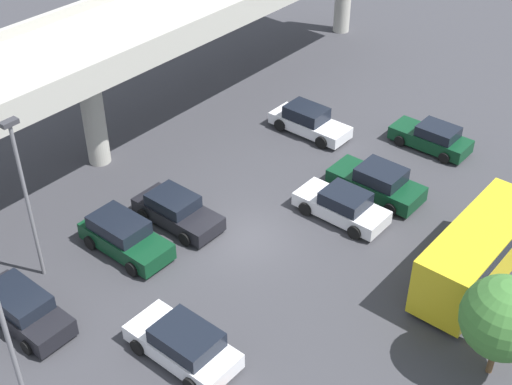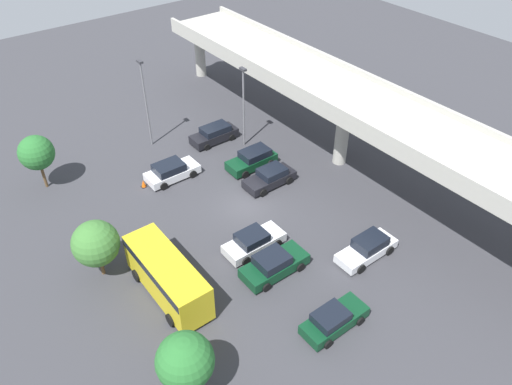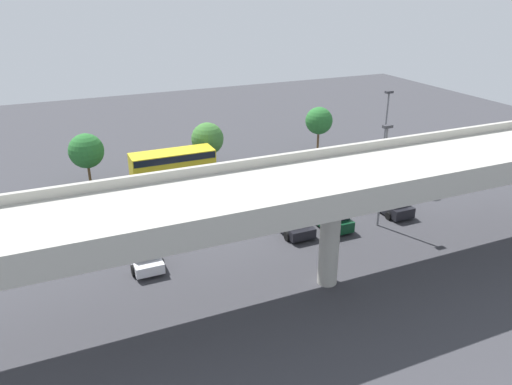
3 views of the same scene
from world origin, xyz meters
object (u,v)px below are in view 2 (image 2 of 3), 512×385
(shuttle_bus, at_px, (167,274))
(parked_car_1, at_px, (171,171))
(parked_car_3, at_px, (270,177))
(parked_car_6, at_px, (367,248))
(parked_car_7, at_px, (333,320))
(lamp_post_near_aisle, at_px, (145,98))
(traffic_cone, at_px, (143,184))
(tree_front_left, at_px, (36,153))
(tree_front_right, at_px, (185,361))
(parked_car_0, at_px, (214,134))
(parked_car_4, at_px, (254,242))
(tree_front_centre, at_px, (96,243))
(parked_car_2, at_px, (252,159))
(parked_car_5, at_px, (274,264))
(lamp_post_mid_lot, at_px, (243,102))

(shuttle_bus, bearing_deg, parked_car_1, -30.49)
(parked_car_3, height_order, parked_car_6, parked_car_6)
(parked_car_7, height_order, lamp_post_near_aisle, lamp_post_near_aisle)
(shuttle_bus, relative_size, traffic_cone, 10.69)
(tree_front_left, bearing_deg, lamp_post_near_aisle, 93.01)
(parked_car_6, bearing_deg, tree_front_right, 5.37)
(parked_car_0, xyz_separation_m, tree_front_left, (-2.57, -15.34, 2.65))
(parked_car_4, relative_size, lamp_post_near_aisle, 0.55)
(tree_front_right, relative_size, traffic_cone, 6.66)
(parked_car_3, relative_size, tree_front_centre, 1.03)
(parked_car_3, relative_size, parked_car_7, 1.02)
(parked_car_0, distance_m, traffic_cone, 9.18)
(parked_car_3, relative_size, parked_car_4, 0.99)
(parked_car_7, height_order, tree_front_left, tree_front_left)
(parked_car_7, bearing_deg, traffic_cone, 97.45)
(tree_front_left, relative_size, traffic_cone, 6.91)
(parked_car_2, bearing_deg, parked_car_0, -87.24)
(tree_front_centre, bearing_deg, parked_car_3, 93.86)
(tree_front_right, bearing_deg, tree_front_left, 179.41)
(parked_car_5, relative_size, traffic_cone, 6.87)
(parked_car_4, relative_size, tree_front_centre, 1.04)
(parked_car_1, height_order, shuttle_bus, shuttle_bus)
(parked_car_3, xyz_separation_m, parked_car_7, (13.86, -6.11, -0.02))
(tree_front_centre, bearing_deg, parked_car_4, 65.81)
(parked_car_1, height_order, parked_car_2, parked_car_2)
(parked_car_4, xyz_separation_m, lamp_post_near_aisle, (-17.16, 0.86, 4.19))
(parked_car_7, distance_m, shuttle_bus, 10.87)
(parked_car_2, distance_m, parked_car_6, 13.83)
(parked_car_1, relative_size, parked_car_2, 1.01)
(parked_car_6, relative_size, shuttle_bus, 0.63)
(parked_car_6, height_order, shuttle_bus, shuttle_bus)
(lamp_post_mid_lot, xyz_separation_m, traffic_cone, (0.18, -10.67, -4.23))
(parked_car_7, bearing_deg, tree_front_centre, 126.35)
(parked_car_1, distance_m, traffic_cone, 2.59)
(parked_car_2, bearing_deg, parked_car_4, 53.38)
(tree_front_left, xyz_separation_m, tree_front_centre, (12.27, -0.30, -0.56))
(parked_car_7, xyz_separation_m, tree_front_right, (-1.53, -9.37, 2.43))
(tree_front_left, bearing_deg, parked_car_7, 20.00)
(parked_car_4, height_order, lamp_post_mid_lot, lamp_post_mid_lot)
(parked_car_5, bearing_deg, tree_front_right, -155.55)
(parked_car_0, distance_m, tree_front_left, 15.78)
(parked_car_5, bearing_deg, parked_car_2, 59.50)
(parked_car_0, height_order, lamp_post_near_aisle, lamp_post_near_aisle)
(tree_front_right, bearing_deg, parked_car_7, 80.73)
(parked_car_5, xyz_separation_m, parked_car_6, (2.78, 6.30, -0.02))
(parked_car_2, xyz_separation_m, shuttle_bus, (8.29, -13.14, 0.96))
(parked_car_0, relative_size, lamp_post_mid_lot, 0.59)
(parked_car_3, xyz_separation_m, shuttle_bus, (5.32, -12.76, 1.03))
(lamp_post_near_aisle, height_order, tree_front_centre, lamp_post_near_aisle)
(tree_front_right, bearing_deg, tree_front_centre, -179.69)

